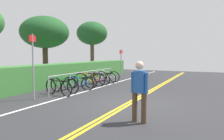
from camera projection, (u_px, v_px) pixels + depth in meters
ground_plane at (130, 103)px, 8.14m from camera, size 32.85×13.83×0.05m
centre_line_yellow_inner at (132, 103)px, 8.10m from camera, size 29.56×0.10×0.00m
centre_line_yellow_outer at (128, 102)px, 8.17m from camera, size 29.56×0.10×0.00m
bike_lane_stripe_white at (68, 96)px, 9.35m from camera, size 29.56×0.12×0.00m
bike_rack at (87, 75)px, 12.00m from camera, size 6.16×0.05×0.87m
bicycle_0 at (58, 87)px, 9.65m from camera, size 0.55×1.75×0.74m
bicycle_1 at (64, 85)px, 10.34m from camera, size 0.46×1.78×0.73m
bicycle_2 at (78, 83)px, 11.02m from camera, size 0.51×1.64×0.71m
bicycle_3 at (82, 82)px, 11.73m from camera, size 0.46×1.71×0.68m
bicycle_4 at (90, 80)px, 12.32m from camera, size 0.64×1.76×0.79m
bicycle_5 at (97, 79)px, 12.95m from camera, size 0.46×1.71×0.73m
bicycle_6 at (103, 78)px, 13.72m from camera, size 0.46×1.76×0.71m
bicycle_7 at (108, 76)px, 14.36m from camera, size 0.46×1.68×0.75m
pedestrian at (139, 88)px, 5.71m from camera, size 0.32×0.49×1.62m
sign_post_near at (33, 61)px, 8.59m from camera, size 0.36×0.06×2.60m
sign_post_far at (121, 61)px, 15.59m from camera, size 0.36×0.08×2.14m
hedge_backdrop at (70, 72)px, 14.29m from camera, size 15.11×1.32×1.22m
tree_mid at (45, 33)px, 14.04m from camera, size 3.09×3.09×4.23m
tree_far_right at (92, 34)px, 19.48m from camera, size 2.74×2.74×4.69m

